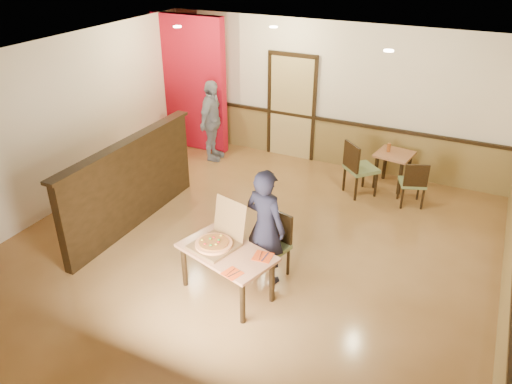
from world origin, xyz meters
TOP-DOWN VIEW (x-y plane):
  - floor at (0.00, 0.00)m, footprint 7.00×7.00m
  - ceiling at (0.00, 0.00)m, footprint 7.00×7.00m
  - wall_back at (0.00, 3.50)m, footprint 7.00×0.00m
  - wall_left at (-3.50, 0.00)m, footprint 0.00×7.00m
  - wainscot_back at (0.00, 3.47)m, footprint 7.00×0.04m
  - chair_rail_back at (0.00, 3.45)m, footprint 7.00×0.06m
  - wainscot_right at (3.47, 0.00)m, footprint 0.04×7.00m
  - back_door at (-0.80, 3.46)m, footprint 0.90×0.06m
  - booth_partition at (-2.00, -0.20)m, footprint 0.20×3.10m
  - red_accent_panel at (-2.90, 3.00)m, footprint 1.60×0.20m
  - spot_a at (-2.30, 1.80)m, footprint 0.14×0.14m
  - spot_b at (-0.80, 2.50)m, footprint 0.14×0.14m
  - spot_c at (1.40, 1.50)m, footprint 0.14×0.14m
  - main_table at (0.19, -1.07)m, footprint 1.38×1.03m
  - diner_chair at (0.54, -0.43)m, footprint 0.56×0.56m
  - side_chair_left at (0.94, 2.37)m, footprint 0.70×0.70m
  - side_chair_right at (1.91, 2.37)m, footprint 0.54×0.54m
  - side_table at (1.44, 2.98)m, footprint 0.70×0.70m
  - diner at (0.50, -0.57)m, footprint 0.67×0.52m
  - passerby at (-2.18, 2.60)m, footprint 0.54×1.02m
  - pizza_box at (0.02, -1.01)m, footprint 0.66×0.73m
  - pizza at (0.01, -1.07)m, footprint 0.63×0.63m
  - napkin_near at (0.48, -1.45)m, footprint 0.26×0.26m
  - napkin_far at (0.66, -0.98)m, footprint 0.25×0.25m
  - condiment at (1.31, 3.01)m, footprint 0.06×0.06m

SIDE VIEW (x-z plane):
  - floor at x=0.00m, z-range 0.00..0.00m
  - wainscot_back at x=0.00m, z-range 0.00..0.90m
  - wainscot_right at x=3.47m, z-range 0.00..0.90m
  - side_chair_right at x=1.91m, z-range 0.04..0.88m
  - side_table at x=1.44m, z-range 0.16..0.83m
  - diner_chair at x=0.54m, z-range 0.04..0.97m
  - side_chair_left at x=0.94m, z-range 0.05..1.05m
  - main_table at x=0.19m, z-range 0.22..0.89m
  - napkin_near at x=0.48m, z-range 0.66..0.67m
  - napkin_far at x=0.66m, z-range 0.66..0.67m
  - pizza at x=0.01m, z-range 0.70..0.73m
  - pizza_box at x=0.02m, z-range 0.45..1.01m
  - booth_partition at x=-2.00m, z-range 0.01..1.46m
  - condiment at x=1.31m, z-range 0.66..0.82m
  - diner at x=0.50m, z-range 0.00..1.65m
  - passerby at x=-2.18m, z-range 0.00..1.65m
  - chair_rail_back at x=0.00m, z-range 0.89..0.95m
  - back_door at x=-0.80m, z-range 0.00..2.10m
  - red_accent_panel at x=-2.90m, z-range 0.01..2.79m
  - wall_back at x=0.00m, z-range -2.10..4.90m
  - wall_left at x=-3.50m, z-range -2.10..4.90m
  - spot_a at x=-2.30m, z-range 2.77..2.79m
  - spot_b at x=-0.80m, z-range 2.77..2.79m
  - spot_c at x=1.40m, z-range 2.77..2.79m
  - ceiling at x=0.00m, z-range 2.80..2.80m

